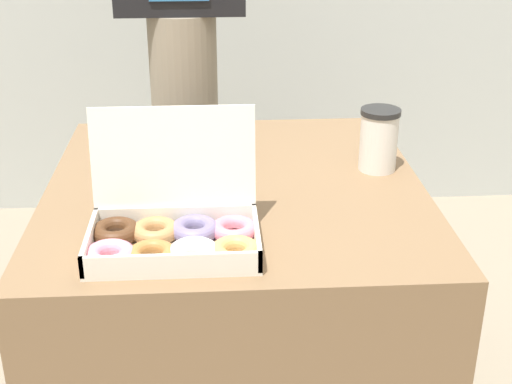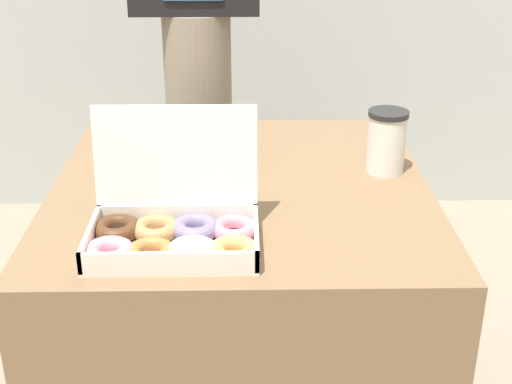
# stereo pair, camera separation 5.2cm
# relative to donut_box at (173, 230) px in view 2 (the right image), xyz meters

# --- Properties ---
(table) EXTENTS (0.83, 0.87, 0.71)m
(table) POSITION_rel_donut_box_xyz_m (0.12, 0.28, -0.39)
(table) COLOR brown
(table) RESTS_ON ground_plane
(donut_box) EXTENTS (0.35, 0.24, 0.24)m
(donut_box) POSITION_rel_donut_box_xyz_m (0.00, 0.00, 0.00)
(donut_box) COLOR white
(donut_box) RESTS_ON table
(coffee_cup) EXTENTS (0.09, 0.09, 0.15)m
(coffee_cup) POSITION_rel_donut_box_xyz_m (0.45, 0.35, 0.04)
(coffee_cup) COLOR silver
(coffee_cup) RESTS_ON table
(person_customer) EXTENTS (0.38, 0.21, 1.77)m
(person_customer) POSITION_rel_donut_box_xyz_m (-0.01, 0.99, 0.22)
(person_customer) COLOR gray
(person_customer) RESTS_ON ground_plane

